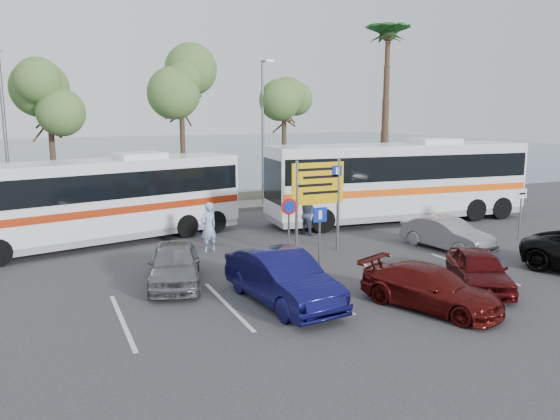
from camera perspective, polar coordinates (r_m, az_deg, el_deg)
name	(u,v)px	position (r m, az deg, el deg)	size (l,w,h in m)	color
ground	(336,278)	(18.23, 5.85, -7.06)	(120.00, 120.00, 0.00)	#2F2F31
kerb_strip	(211,208)	(30.81, -7.21, 0.25)	(44.00, 2.40, 0.15)	gray
seawall	(201,198)	(32.66, -8.25, 1.20)	(48.00, 0.80, 0.60)	gray
sea	(109,152)	(75.75, -17.48, 5.77)	(140.00, 140.00, 0.00)	#405867
tree_left	(49,99)	(29.06, -23.03, 10.67)	(3.20, 3.20, 7.20)	#382619
tree_mid	(181,87)	(29.96, -10.32, 12.52)	(3.20, 3.20, 8.00)	#382619
tree_right	(284,98)	(31.93, 0.44, 11.66)	(3.20, 3.20, 7.40)	#382619
palm_tree	(388,37)	(35.68, 11.22, 17.30)	(4.80, 4.80, 11.20)	#382619
street_lamp_left	(5,129)	(28.61, -26.84, 7.57)	(0.45, 1.15, 8.01)	slate
street_lamp_right	(263,126)	(30.90, -1.75, 8.80)	(0.45, 1.15, 8.01)	slate
direction_sign	(318,190)	(20.90, 4.00, 2.05)	(2.20, 0.12, 3.60)	slate
sign_no_stop	(289,219)	(19.63, 0.94, -1.00)	(0.60, 0.08, 2.35)	slate
sign_parking	(320,230)	(18.43, 4.17, -2.11)	(0.50, 0.07, 2.25)	slate
sign_taxi	(521,207)	(25.17, 23.86, 0.28)	(0.50, 0.07, 2.20)	slate
lane_markings	(320,291)	(16.87, 4.16, -8.46)	(12.02, 4.20, 0.01)	silver
coach_bus_left	(100,203)	(23.52, -18.29, 0.71)	(12.10, 5.18, 3.69)	white
coach_bus_right	(398,183)	(27.60, 12.23, 2.74)	(13.30, 3.99, 4.08)	white
car_silver_a	(175,264)	(17.62, -10.95, -5.54)	(1.58, 3.93, 1.34)	slate
car_blue	(283,278)	(15.62, 0.27, -7.13)	(1.58, 4.52, 1.49)	#100F48
car_maroon	(430,288)	(15.87, 15.44, -7.84)	(1.64, 4.04, 1.17)	#520F0D
car_red	(479,269)	(18.02, 20.09, -5.84)	(1.44, 3.57, 1.22)	#460A0B
car_silver_b	(447,234)	(22.62, 17.03, -2.39)	(1.33, 3.80, 1.25)	gray
pedestrian_near	(208,227)	(21.37, -7.48, -1.78)	(0.71, 0.47, 1.96)	#8EADCF
pedestrian_far	(307,214)	(24.24, 2.89, -0.37)	(0.91, 0.71, 1.87)	#394155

